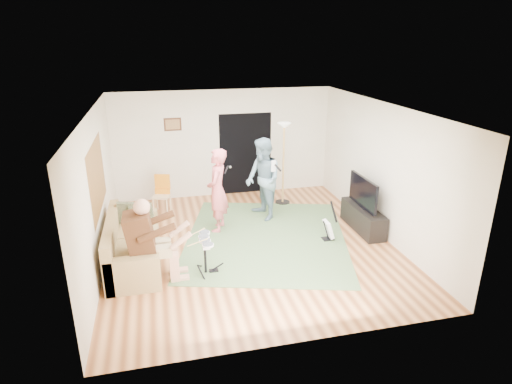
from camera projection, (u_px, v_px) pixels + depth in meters
floor at (250, 244)px, 8.54m from camera, size 6.00×6.00×0.00m
walls at (250, 180)px, 8.08m from camera, size 5.50×6.00×2.70m
ceiling at (250, 108)px, 7.62m from camera, size 6.00×6.00×0.00m
window_blinds at (97, 177)px, 7.60m from camera, size 0.00×2.05×2.05m
doorway at (246, 154)px, 11.03m from camera, size 2.10×0.00×2.10m
picture_frame at (173, 124)px, 10.35m from camera, size 0.42×0.03×0.32m
area_rug at (266, 237)px, 8.81m from camera, size 4.11×4.52×0.02m
sofa at (129, 249)px, 7.72m from camera, size 0.89×2.16×0.87m
drummer at (153, 249)px, 7.12m from camera, size 0.96×0.54×1.47m
drum_kit at (205, 258)px, 7.40m from camera, size 0.38×0.67×0.69m
singer at (217, 191)px, 8.89m from camera, size 0.62×0.75×1.78m
microphone at (226, 170)px, 8.78m from camera, size 0.06×0.06×0.24m
guitarist at (263, 179)px, 9.47m from camera, size 0.87×1.02×1.84m
guitar_held at (272, 165)px, 9.40m from camera, size 0.14×0.60×0.26m
guitar_spare at (329, 229)px, 8.64m from camera, size 0.30×0.27×0.84m
torchiere_lamp at (284, 149)px, 10.19m from camera, size 0.36×0.36×2.01m
dining_chair at (162, 199)px, 10.04m from camera, size 0.46×0.48×0.87m
tv_cabinet at (363, 218)px, 9.12m from camera, size 0.40×1.40×0.50m
television at (363, 192)px, 8.91m from camera, size 0.06×1.14×0.63m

